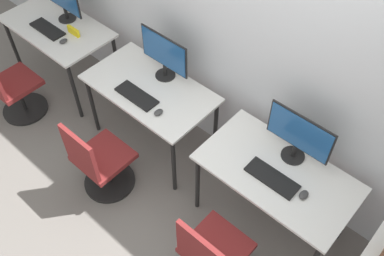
{
  "coord_description": "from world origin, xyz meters",
  "views": [
    {
      "loc": [
        1.44,
        -1.48,
        3.43
      ],
      "look_at": [
        0.0,
        0.13,
        0.91
      ],
      "focal_mm": 40.0,
      "sensor_mm": 36.0,
      "label": 1
    }
  ],
  "objects_px": {
    "keyboard_right": "(272,178)",
    "monitor_left": "(164,54)",
    "monitor_right": "(299,135)",
    "mouse_right": "(304,195)",
    "office_chair_far_left": "(12,90)",
    "office_chair_left": "(100,164)",
    "keyboard_left": "(137,96)",
    "office_chair_right": "(212,256)",
    "keyboard_far_left": "(47,29)",
    "mouse_left": "(158,112)",
    "mouse_far_left": "(63,41)"
  },
  "relations": [
    {
      "from": "monitor_left",
      "to": "office_chair_right",
      "type": "bearing_deg",
      "value": -34.17
    },
    {
      "from": "keyboard_right",
      "to": "office_chair_left",
      "type": "bearing_deg",
      "value": -155.15
    },
    {
      "from": "mouse_far_left",
      "to": "office_chair_far_left",
      "type": "height_order",
      "value": "office_chair_far_left"
    },
    {
      "from": "keyboard_far_left",
      "to": "office_chair_right",
      "type": "distance_m",
      "value": 2.82
    },
    {
      "from": "keyboard_left",
      "to": "monitor_right",
      "type": "relative_size",
      "value": 0.78
    },
    {
      "from": "keyboard_far_left",
      "to": "keyboard_left",
      "type": "distance_m",
      "value": 1.39
    },
    {
      "from": "keyboard_far_left",
      "to": "mouse_far_left",
      "type": "xyz_separation_m",
      "value": [
        0.29,
        -0.02,
        0.01
      ]
    },
    {
      "from": "monitor_left",
      "to": "keyboard_right",
      "type": "height_order",
      "value": "monitor_left"
    },
    {
      "from": "keyboard_far_left",
      "to": "office_chair_left",
      "type": "distance_m",
      "value": 1.61
    },
    {
      "from": "monitor_right",
      "to": "keyboard_right",
      "type": "distance_m",
      "value": 0.37
    },
    {
      "from": "mouse_far_left",
      "to": "monitor_right",
      "type": "distance_m",
      "value": 2.52
    },
    {
      "from": "keyboard_far_left",
      "to": "monitor_left",
      "type": "xyz_separation_m",
      "value": [
        1.39,
        0.31,
        0.24
      ]
    },
    {
      "from": "monitor_right",
      "to": "mouse_right",
      "type": "bearing_deg",
      "value": -44.96
    },
    {
      "from": "monitor_left",
      "to": "keyboard_left",
      "type": "xyz_separation_m",
      "value": [
        -0.0,
        -0.37,
        -0.24
      ]
    },
    {
      "from": "keyboard_far_left",
      "to": "keyboard_left",
      "type": "bearing_deg",
      "value": -2.33
    },
    {
      "from": "mouse_far_left",
      "to": "keyboard_right",
      "type": "height_order",
      "value": "mouse_far_left"
    },
    {
      "from": "office_chair_left",
      "to": "mouse_right",
      "type": "height_order",
      "value": "office_chair_left"
    },
    {
      "from": "office_chair_left",
      "to": "keyboard_right",
      "type": "distance_m",
      "value": 1.54
    },
    {
      "from": "office_chair_right",
      "to": "mouse_left",
      "type": "bearing_deg",
      "value": 153.46
    },
    {
      "from": "keyboard_left",
      "to": "mouse_left",
      "type": "distance_m",
      "value": 0.29
    },
    {
      "from": "office_chair_far_left",
      "to": "monitor_right",
      "type": "relative_size",
      "value": 1.63
    },
    {
      "from": "monitor_right",
      "to": "office_chair_right",
      "type": "bearing_deg",
      "value": -93.35
    },
    {
      "from": "monitor_left",
      "to": "keyboard_right",
      "type": "distance_m",
      "value": 1.44
    },
    {
      "from": "office_chair_far_left",
      "to": "mouse_right",
      "type": "bearing_deg",
      "value": 11.98
    },
    {
      "from": "monitor_left",
      "to": "office_chair_right",
      "type": "xyz_separation_m",
      "value": [
        1.34,
        -0.91,
        -0.66
      ]
    },
    {
      "from": "office_chair_far_left",
      "to": "mouse_right",
      "type": "distance_m",
      "value": 3.1
    },
    {
      "from": "monitor_right",
      "to": "keyboard_right",
      "type": "height_order",
      "value": "monitor_right"
    },
    {
      "from": "keyboard_left",
      "to": "mouse_left",
      "type": "relative_size",
      "value": 4.61
    },
    {
      "from": "mouse_far_left",
      "to": "monitor_right",
      "type": "relative_size",
      "value": 0.17
    },
    {
      "from": "office_chair_left",
      "to": "monitor_right",
      "type": "relative_size",
      "value": 1.63
    },
    {
      "from": "monitor_right",
      "to": "mouse_right",
      "type": "height_order",
      "value": "monitor_right"
    },
    {
      "from": "keyboard_far_left",
      "to": "keyboard_right",
      "type": "xyz_separation_m",
      "value": [
        2.78,
        0.02,
        0.0
      ]
    },
    {
      "from": "monitor_left",
      "to": "monitor_right",
      "type": "relative_size",
      "value": 1.0
    },
    {
      "from": "mouse_far_left",
      "to": "monitor_left",
      "type": "relative_size",
      "value": 0.17
    },
    {
      "from": "office_chair_far_left",
      "to": "monitor_right",
      "type": "xyz_separation_m",
      "value": [
        2.75,
        0.9,
        0.66
      ]
    },
    {
      "from": "keyboard_far_left",
      "to": "monitor_right",
      "type": "bearing_deg",
      "value": 6.25
    },
    {
      "from": "office_chair_far_left",
      "to": "mouse_right",
      "type": "height_order",
      "value": "office_chair_far_left"
    },
    {
      "from": "keyboard_left",
      "to": "mouse_left",
      "type": "bearing_deg",
      "value": -3.62
    },
    {
      "from": "monitor_right",
      "to": "keyboard_left",
      "type": "bearing_deg",
      "value": -165.44
    },
    {
      "from": "mouse_right",
      "to": "keyboard_far_left",
      "type": "bearing_deg",
      "value": -179.12
    },
    {
      "from": "keyboard_right",
      "to": "monitor_left",
      "type": "bearing_deg",
      "value": 168.23
    },
    {
      "from": "keyboard_left",
      "to": "monitor_right",
      "type": "bearing_deg",
      "value": 14.56
    },
    {
      "from": "monitor_right",
      "to": "office_chair_right",
      "type": "relative_size",
      "value": 0.61
    },
    {
      "from": "monitor_left",
      "to": "office_chair_far_left",
      "type": "bearing_deg",
      "value": -146.54
    },
    {
      "from": "office_chair_far_left",
      "to": "office_chair_right",
      "type": "distance_m",
      "value": 2.7
    },
    {
      "from": "keyboard_left",
      "to": "mouse_right",
      "type": "height_order",
      "value": "mouse_right"
    },
    {
      "from": "mouse_far_left",
      "to": "monitor_right",
      "type": "height_order",
      "value": "monitor_right"
    },
    {
      "from": "mouse_far_left",
      "to": "monitor_right",
      "type": "xyz_separation_m",
      "value": [
        2.49,
        0.32,
        0.23
      ]
    },
    {
      "from": "mouse_far_left",
      "to": "mouse_right",
      "type": "relative_size",
      "value": 1.0
    },
    {
      "from": "mouse_far_left",
      "to": "office_chair_right",
      "type": "distance_m",
      "value": 2.54
    }
  ]
}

